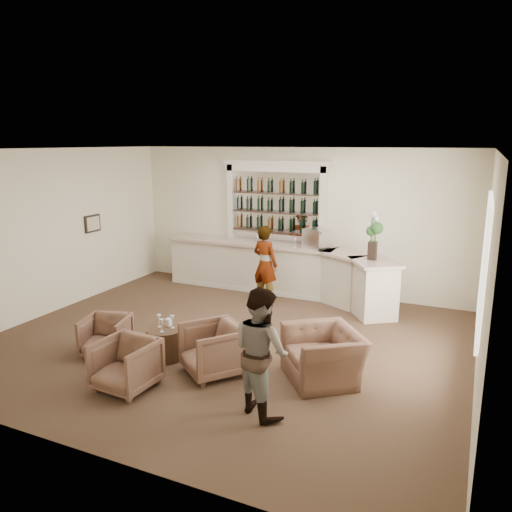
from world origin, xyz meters
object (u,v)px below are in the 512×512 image
(cocktail_table, at_px, (165,343))
(flower_vase, at_px, (373,233))
(guest, at_px, (261,351))
(armchair_center, at_px, (126,365))
(espresso_machine, at_px, (316,238))
(armchair_far, at_px, (323,355))
(bar_counter, at_px, (281,270))
(sommelier, at_px, (265,264))
(armchair_left, at_px, (106,335))
(armchair_right, at_px, (213,349))

(cocktail_table, relative_size, flower_vase, 0.62)
(guest, relative_size, armchair_center, 2.10)
(armchair_center, relative_size, espresso_machine, 1.63)
(guest, xyz_separation_m, armchair_far, (0.46, 1.21, -0.47))
(armchair_far, xyz_separation_m, flower_vase, (0.02, 3.13, 1.31))
(bar_counter, height_order, sommelier, sommelier)
(cocktail_table, relative_size, sommelier, 0.35)
(armchair_left, relative_size, flower_vase, 0.74)
(cocktail_table, distance_m, flower_vase, 4.55)
(armchair_far, bearing_deg, bar_counter, 171.87)
(sommelier, relative_size, armchair_far, 1.48)
(cocktail_table, xyz_separation_m, armchair_far, (2.53, 0.35, 0.12))
(flower_vase, bearing_deg, guest, -96.35)
(sommelier, distance_m, guest, 4.56)
(bar_counter, bearing_deg, armchair_far, -59.95)
(bar_counter, bearing_deg, sommelier, -99.71)
(espresso_machine, bearing_deg, armchair_right, -70.99)
(bar_counter, distance_m, armchair_left, 4.51)
(cocktail_table, height_order, flower_vase, flower_vase)
(armchair_right, bearing_deg, guest, 5.60)
(bar_counter, xyz_separation_m, armchair_center, (-0.33, -5.10, -0.21))
(armchair_center, distance_m, armchair_right, 1.28)
(sommelier, height_order, armchair_center, sommelier)
(armchair_left, distance_m, espresso_machine, 4.97)
(armchair_left, distance_m, armchair_far, 3.56)
(armchair_left, bearing_deg, cocktail_table, -0.09)
(bar_counter, relative_size, armchair_right, 6.71)
(armchair_left, height_order, armchair_right, armchair_right)
(bar_counter, height_order, armchair_far, bar_counter)
(sommelier, bearing_deg, armchair_right, 116.41)
(espresso_machine, bearing_deg, armchair_left, -94.53)
(sommelier, bearing_deg, armchair_left, 86.14)
(sommelier, xyz_separation_m, flower_vase, (2.25, 0.14, 0.84))
(armchair_far, distance_m, espresso_machine, 4.06)
(guest, bearing_deg, bar_counter, -39.81)
(bar_counter, distance_m, armchair_far, 4.23)
(armchair_right, distance_m, flower_vase, 4.18)
(espresso_machine, bearing_deg, cocktail_table, -84.48)
(cocktail_table, xyz_separation_m, guest, (2.07, -0.86, 0.59))
(armchair_left, height_order, espresso_machine, espresso_machine)
(bar_counter, distance_m, espresso_machine, 1.11)
(armchair_center, bearing_deg, armchair_right, 49.85)
(armchair_center, height_order, espresso_machine, espresso_machine)
(armchair_left, bearing_deg, armchair_right, -12.90)
(sommelier, bearing_deg, armchair_center, 102.74)
(armchair_far, bearing_deg, cocktail_table, -120.21)
(bar_counter, xyz_separation_m, cocktail_table, (-0.42, -4.01, -0.32))
(bar_counter, relative_size, guest, 3.42)
(cocktail_table, height_order, sommelier, sommelier)
(bar_counter, xyz_separation_m, flower_vase, (2.14, -0.53, 1.11))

